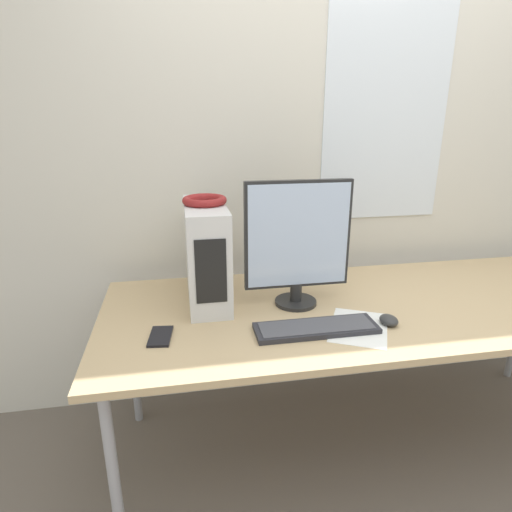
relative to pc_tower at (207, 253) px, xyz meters
name	(u,v)px	position (x,y,z in m)	size (l,w,h in m)	color
wall_back	(339,151)	(0.73, 0.41, 0.39)	(8.00, 0.07, 2.70)	beige
desk	(377,311)	(0.73, -0.18, -0.25)	(2.37, 0.90, 0.75)	tan
pc_tower	(207,253)	(0.00, 0.00, 0.00)	(0.17, 0.47, 0.43)	silver
headphones	(205,200)	(0.00, 0.00, 0.23)	(0.18, 0.18, 0.03)	maroon
monitor_main	(298,242)	(0.37, -0.12, 0.07)	(0.45, 0.18, 0.54)	black
keyboard	(316,328)	(0.38, -0.37, -0.20)	(0.47, 0.14, 0.02)	#28282D
mouse	(389,320)	(0.68, -0.37, -0.20)	(0.07, 0.09, 0.04)	#2D2D2D
cell_phone	(161,336)	(-0.20, -0.32, -0.21)	(0.09, 0.15, 0.01)	black
paper_sheet_left	(359,327)	(0.55, -0.38, -0.21)	(0.32, 0.36, 0.00)	white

